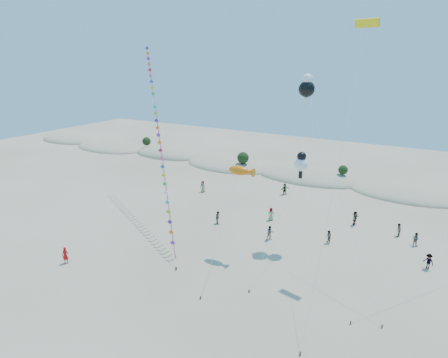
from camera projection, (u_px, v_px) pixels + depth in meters
ground at (126, 328)px, 29.31m from camera, size 160.00×160.00×0.00m
dune_ridge at (313, 178)px, 66.04m from camera, size 145.30×11.49×5.57m
kite_train at (158, 130)px, 47.57m from camera, size 19.91×20.18×22.31m
fish_kite at (241, 171)px, 38.16m from camera, size 2.82×9.91×9.73m
cartoon_kite_low at (301, 163)px, 39.22m from camera, size 1.45×11.39×10.92m
cartoon_kite_high at (307, 87)px, 39.18m from camera, size 12.19×12.86×18.69m
parafoil_kite at (366, 30)px, 32.19m from camera, size 2.17×15.62×23.47m
flyer_foreground at (65, 255)px, 38.38m from camera, size 0.77×0.65×1.79m
beachgoers at (316, 219)px, 47.17m from camera, size 37.64×16.72×1.83m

